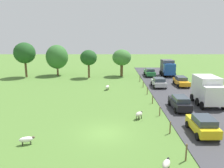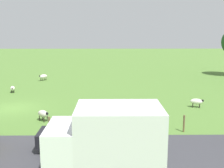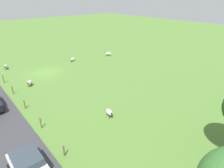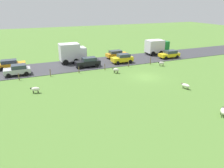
% 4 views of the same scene
% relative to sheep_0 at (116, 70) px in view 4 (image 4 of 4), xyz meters
% --- Properties ---
extents(ground_plane, '(160.00, 160.00, 0.00)m').
position_rel_sheep_0_xyz_m(ground_plane, '(-3.52, -3.42, -0.55)').
color(ground_plane, '#517A33').
extents(road_strip, '(8.00, 80.00, 0.06)m').
position_rel_sheep_0_xyz_m(road_strip, '(7.08, -3.42, -0.52)').
color(road_strip, '#38383D').
rests_on(road_strip, ground_plane).
extents(sheep_0, '(1.05, 1.11, 0.82)m').
position_rel_sheep_0_xyz_m(sheep_0, '(0.00, 0.00, 0.00)').
color(sheep_0, beige).
rests_on(sheep_0, ground_plane).
extents(sheep_1, '(1.28, 0.77, 0.69)m').
position_rel_sheep_0_xyz_m(sheep_1, '(-9.80, -5.58, -0.09)').
color(sheep_1, white).
rests_on(sheep_1, ground_plane).
extents(sheep_2, '(0.76, 1.21, 0.78)m').
position_rel_sheep_0_xyz_m(sheep_2, '(-3.60, 12.57, -0.03)').
color(sheep_2, silver).
rests_on(sheep_2, ground_plane).
extents(sheep_3, '(0.88, 1.14, 0.77)m').
position_rel_sheep_0_xyz_m(sheep_3, '(0.70, -9.19, -0.01)').
color(sheep_3, beige).
rests_on(sheep_3, ground_plane).
extents(sheep_4, '(1.25, 1.18, 0.82)m').
position_rel_sheep_0_xyz_m(sheep_4, '(-17.15, -3.94, -0.00)').
color(sheep_4, silver).
rests_on(sheep_4, ground_plane).
extents(fence_post_0, '(0.12, 0.12, 1.29)m').
position_rel_sheep_0_xyz_m(fence_post_0, '(2.39, -7.96, 0.10)').
color(fence_post_0, brown).
rests_on(fence_post_0, ground_plane).
extents(fence_post_1, '(0.12, 0.12, 1.15)m').
position_rel_sheep_0_xyz_m(fence_post_1, '(2.39, -3.50, 0.03)').
color(fence_post_1, brown).
rests_on(fence_post_1, ground_plane).
extents(fence_post_2, '(0.12, 0.12, 1.08)m').
position_rel_sheep_0_xyz_m(fence_post_2, '(2.39, 0.95, -0.01)').
color(fence_post_2, brown).
rests_on(fence_post_2, ground_plane).
extents(fence_post_3, '(0.12, 0.12, 1.06)m').
position_rel_sheep_0_xyz_m(fence_post_3, '(2.39, 5.41, -0.02)').
color(fence_post_3, brown).
rests_on(fence_post_3, ground_plane).
extents(fence_post_4, '(0.12, 0.12, 1.16)m').
position_rel_sheep_0_xyz_m(fence_post_4, '(2.39, 9.87, 0.03)').
color(fence_post_4, brown).
rests_on(fence_post_4, ground_plane).
extents(fence_post_5, '(0.12, 0.12, 1.03)m').
position_rel_sheep_0_xyz_m(fence_post_5, '(2.39, 14.32, -0.03)').
color(fence_post_5, brown).
rests_on(fence_post_5, ground_plane).
extents(truck_1, '(2.77, 4.80, 3.09)m').
position_rel_sheep_0_xyz_m(truck_1, '(8.99, -13.67, 1.20)').
color(truck_1, '#197F33').
rests_on(truck_1, road_strip).
extents(truck_2, '(2.83, 4.72, 3.56)m').
position_rel_sheep_0_xyz_m(truck_2, '(9.11, 4.82, 1.38)').
color(truck_2, white).
rests_on(truck_2, road_strip).
extents(car_0, '(1.93, 4.27, 1.64)m').
position_rel_sheep_0_xyz_m(car_0, '(5.17, 3.00, 0.36)').
color(car_0, black).
rests_on(car_0, road_strip).
extents(car_1, '(2.00, 4.49, 1.56)m').
position_rel_sheep_0_xyz_m(car_1, '(9.09, 15.38, 0.32)').
color(car_1, orange).
rests_on(car_1, road_strip).
extents(car_2, '(1.96, 4.21, 1.52)m').
position_rel_sheep_0_xyz_m(car_2, '(5.00, -14.13, 0.30)').
color(car_2, yellow).
rests_on(car_2, road_strip).
extents(car_3, '(2.01, 4.32, 1.55)m').
position_rel_sheep_0_xyz_m(car_3, '(9.17, -4.23, 0.32)').
color(car_3, orange).
rests_on(car_3, road_strip).
extents(car_7, '(2.00, 3.94, 1.65)m').
position_rel_sheep_0_xyz_m(car_7, '(5.24, -3.68, 0.36)').
color(car_7, yellow).
rests_on(car_7, road_strip).
extents(car_8, '(2.15, 3.86, 1.59)m').
position_rel_sheep_0_xyz_m(car_8, '(5.00, 14.39, 0.34)').
color(car_8, '#B7B7BC').
rests_on(car_8, road_strip).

